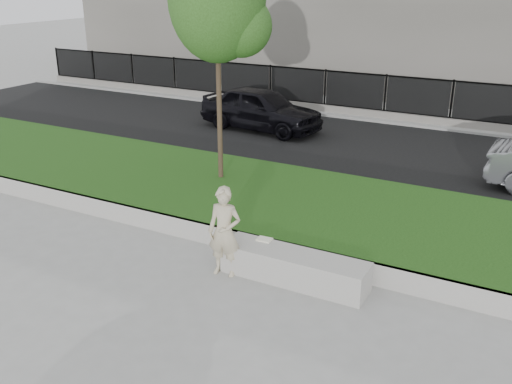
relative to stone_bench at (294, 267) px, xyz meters
The scene contains 11 objects.
ground 1.40m from the stone_bench, 157.29° to the right, with size 90.00×90.00×0.00m, color gray.
grass_bank 2.78m from the stone_bench, 117.28° to the left, with size 34.00×4.00×0.40m, color black.
grass_kerb 1.37m from the stone_bench, 158.26° to the left, with size 34.00×0.08×0.40m, color #AAA79F.
street 8.07m from the stone_bench, 99.07° to the left, with size 34.00×7.00×0.04m, color black.
far_pavement 12.53m from the stone_bench, 95.83° to the left, with size 34.00×3.00×0.12m, color gray.
iron_fence 11.54m from the stone_bench, 96.33° to the left, with size 32.00×0.30×1.50m.
stone_bench is the anchor object (origin of this frame).
man 1.30m from the stone_bench, 164.19° to the right, with size 0.57×0.37×1.57m, color beige.
book 0.75m from the stone_bench, 162.47° to the left, with size 0.25×0.18×0.03m, color white.
young_tree 5.85m from the stone_bench, 136.73° to the left, with size 2.15×2.06×5.26m.
car_dark 9.72m from the stone_bench, 121.03° to the left, with size 1.63×4.06×1.38m, color black.
Camera 1 is at (4.66, -7.12, 4.81)m, focal length 40.00 mm.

